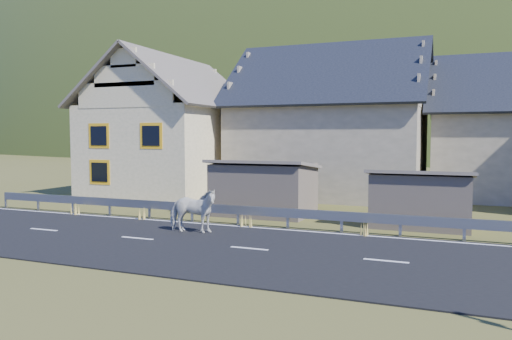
% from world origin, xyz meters
% --- Properties ---
extents(ground, '(160.00, 160.00, 0.00)m').
position_xyz_m(ground, '(0.00, 0.00, 0.00)').
color(ground, '#414419').
rests_on(ground, ground).
extents(road, '(60.00, 7.00, 0.04)m').
position_xyz_m(road, '(0.00, 0.00, 0.02)').
color(road, black).
rests_on(road, ground).
extents(lane_markings, '(60.00, 6.60, 0.01)m').
position_xyz_m(lane_markings, '(0.00, 0.00, 0.04)').
color(lane_markings, silver).
rests_on(lane_markings, road).
extents(guardrail, '(28.10, 0.09, 0.75)m').
position_xyz_m(guardrail, '(-0.00, 3.68, 0.56)').
color(guardrail, '#93969B').
rests_on(guardrail, ground).
extents(shed_left, '(4.30, 3.30, 2.40)m').
position_xyz_m(shed_left, '(-2.00, 6.50, 1.10)').
color(shed_left, '#6A5D4F').
rests_on(shed_left, ground).
extents(shed_right, '(3.80, 2.90, 2.20)m').
position_xyz_m(shed_right, '(4.50, 6.00, 1.00)').
color(shed_right, '#6A5D4F').
rests_on(shed_right, ground).
extents(house_cream, '(7.80, 9.80, 8.30)m').
position_xyz_m(house_cream, '(-10.00, 12.00, 4.36)').
color(house_cream, '#FAE3B5').
rests_on(house_cream, ground).
extents(house_stone_a, '(10.80, 9.80, 8.90)m').
position_xyz_m(house_stone_a, '(-1.00, 15.00, 4.63)').
color(house_stone_a, tan).
rests_on(house_stone_a, ground).
extents(mountain, '(440.00, 280.00, 260.00)m').
position_xyz_m(mountain, '(5.00, 180.00, -20.00)').
color(mountain, '#1D3211').
rests_on(mountain, ground).
extents(conifer_patch, '(76.00, 50.00, 28.00)m').
position_xyz_m(conifer_patch, '(-55.00, 110.00, 6.00)').
color(conifer_patch, black).
rests_on(conifer_patch, ground).
extents(horse, '(1.07, 1.93, 1.56)m').
position_xyz_m(horse, '(-2.78, 1.53, 0.82)').
color(horse, silver).
rests_on(horse, road).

